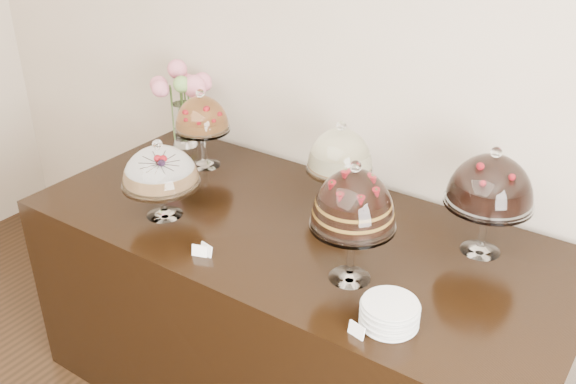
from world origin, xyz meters
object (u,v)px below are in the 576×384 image
Objects in this scene: cake_stand_dark_choco at (491,185)px; flower_vase at (183,97)px; cake_stand_sugar_sponge at (160,170)px; cake_stand_cheesecake at (340,154)px; cake_stand_fruit_tart at (202,118)px; plate_stack at (390,313)px; cake_stand_choco_layer at (354,204)px; display_counter at (295,316)px.

cake_stand_dark_choco is 1.57m from flower_vase.
flower_vase is (-0.40, 0.58, 0.06)m from cake_stand_sugar_sponge.
cake_stand_fruit_tart is (-0.71, -0.04, 0.01)m from cake_stand_cheesecake.
cake_stand_dark_choco is 1.00× the size of flower_vase.
cake_stand_dark_choco is 2.31× the size of plate_stack.
cake_stand_cheesecake is 2.03× the size of plate_stack.
cake_stand_cheesecake is at bearing 124.79° from cake_stand_choco_layer.
plate_stack reaches higher than display_counter.
display_counter is at bearing 150.61° from plate_stack.
display_counter is 1.20m from flower_vase.
cake_stand_fruit_tart is at bearing 111.24° from cake_stand_sugar_sponge.
cake_stand_fruit_tart is (-1.02, 0.41, -0.06)m from cake_stand_choco_layer.
display_counter is at bearing -159.17° from cake_stand_dark_choco.
cake_stand_cheesecake is at bearing 3.12° from cake_stand_fruit_tart.
plate_stack is at bearing -5.45° from cake_stand_sugar_sponge.
cake_stand_cheesecake reaches higher than cake_stand_sugar_sponge.
cake_stand_sugar_sponge reaches higher than display_counter.
cake_stand_sugar_sponge is 0.89× the size of cake_stand_fruit_tart.
cake_stand_dark_choco is at bearing 53.44° from cake_stand_choco_layer.
flower_vase is 2.32× the size of plate_stack.
display_counter is 0.85m from cake_stand_sugar_sponge.
cake_stand_fruit_tart is at bearing -179.07° from cake_stand_dark_choco.
cake_stand_cheesecake is 0.72m from cake_stand_fruit_tart.
cake_stand_dark_choco is at bearing -1.56° from cake_stand_cheesecake.
cake_stand_cheesecake is 0.88× the size of cake_stand_dark_choco.
cake_stand_dark_choco is 0.63m from plate_stack.
flower_vase is (-0.94, 0.08, 0.03)m from cake_stand_cheesecake.
display_counter is 5.19× the size of cake_stand_dark_choco.
cake_stand_cheesecake is (0.04, 0.27, 0.68)m from display_counter.
cake_stand_fruit_tart is 1.38m from plate_stack.
cake_stand_sugar_sponge is 0.79× the size of flower_vase.
cake_stand_dark_choco is (0.63, -0.02, 0.05)m from cake_stand_cheesecake.
plate_stack is (0.54, -0.59, -0.18)m from cake_stand_cheesecake.
cake_stand_choco_layer is (0.35, -0.17, 0.75)m from display_counter.
display_counter is 1.02m from cake_stand_dark_choco.
display_counter is 5.19× the size of flower_vase.
cake_stand_choco_layer reaches higher than cake_stand_dark_choco.
cake_stand_cheesecake is at bearing 132.06° from plate_stack.
cake_stand_choco_layer is at bearing -26.68° from display_counter.
cake_stand_choco_layer is at bearing 3.14° from cake_stand_sugar_sponge.
cake_stand_cheesecake is (0.54, 0.49, 0.02)m from cake_stand_sugar_sponge.
cake_stand_cheesecake is 0.82m from plate_stack.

